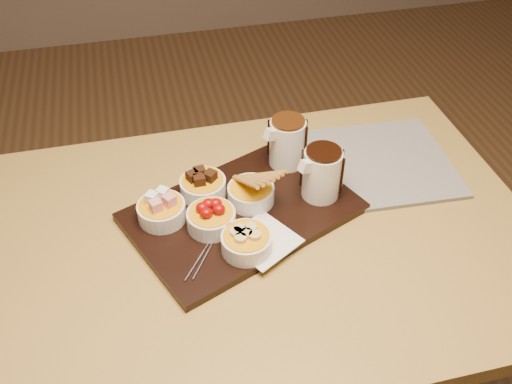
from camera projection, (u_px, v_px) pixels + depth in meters
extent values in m
cube|color=#A2823C|center=(250.00, 240.00, 1.19)|extent=(1.20, 0.80, 0.04)
cylinder|color=#A2823C|center=(35.00, 280.00, 1.59)|extent=(0.06, 0.06, 0.71)
cylinder|color=#A2823C|center=(394.00, 217.00, 1.78)|extent=(0.06, 0.06, 0.71)
cube|color=black|center=(242.00, 212.00, 1.21)|extent=(0.54, 0.45, 0.02)
cube|color=white|center=(263.00, 240.00, 1.14)|extent=(0.16, 0.16, 0.00)
cylinder|color=silver|center=(162.00, 212.00, 1.17)|extent=(0.10, 0.10, 0.04)
cylinder|color=silver|center=(203.00, 187.00, 1.23)|extent=(0.10, 0.10, 0.04)
cylinder|color=silver|center=(211.00, 219.00, 1.16)|extent=(0.10, 0.10, 0.04)
cylinder|color=silver|center=(251.00, 194.00, 1.21)|extent=(0.10, 0.10, 0.04)
cylinder|color=silver|center=(246.00, 243.00, 1.11)|extent=(0.10, 0.10, 0.04)
cylinder|color=silver|center=(322.00, 174.00, 1.21)|extent=(0.11, 0.11, 0.11)
cylinder|color=silver|center=(287.00, 143.00, 1.29)|extent=(0.11, 0.11, 0.11)
cube|color=beige|center=(368.00, 164.00, 1.34)|extent=(0.40, 0.33, 0.01)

